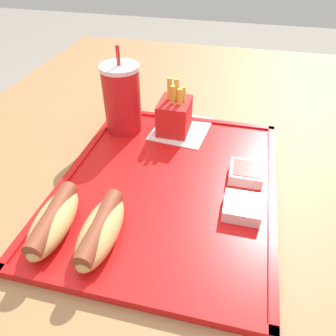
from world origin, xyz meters
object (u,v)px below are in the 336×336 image
(hot_dog_near, at_px, (101,230))
(hot_dog_far, at_px, (53,220))
(fries_carton, at_px, (175,115))
(sauce_cup_ketchup, at_px, (246,173))
(sauce_cup_mayo, at_px, (242,207))
(soda_cup, at_px, (122,99))

(hot_dog_near, bearing_deg, hot_dog_far, 90.00)
(hot_dog_near, distance_m, fries_carton, 0.30)
(hot_dog_near, xyz_separation_m, sauce_cup_ketchup, (0.18, -0.18, -0.01))
(sauce_cup_mayo, bearing_deg, sauce_cup_ketchup, -1.21)
(hot_dog_far, relative_size, hot_dog_near, 1.02)
(fries_carton, bearing_deg, hot_dog_near, 173.68)
(soda_cup, relative_size, hot_dog_far, 1.25)
(soda_cup, distance_m, hot_dog_near, 0.29)
(soda_cup, xyz_separation_m, sauce_cup_mayo, (-0.18, -0.25, -0.06))
(hot_dog_near, distance_m, sauce_cup_ketchup, 0.26)
(fries_carton, height_order, sauce_cup_ketchup, fries_carton)
(sauce_cup_ketchup, bearing_deg, hot_dog_near, 134.90)
(hot_dog_near, relative_size, sauce_cup_ketchup, 2.41)
(soda_cup, relative_size, sauce_cup_ketchup, 3.07)
(hot_dog_near, distance_m, sauce_cup_mayo, 0.21)
(sauce_cup_mayo, height_order, sauce_cup_ketchup, same)
(fries_carton, xyz_separation_m, sauce_cup_ketchup, (-0.12, -0.15, -0.03))
(hot_dog_far, xyz_separation_m, sauce_cup_ketchup, (0.18, -0.25, -0.01))
(fries_carton, bearing_deg, hot_dog_far, 161.15)
(hot_dog_near, height_order, fries_carton, fries_carton)
(soda_cup, xyz_separation_m, hot_dog_near, (-0.28, -0.07, -0.05))
(hot_dog_far, xyz_separation_m, fries_carton, (0.30, -0.10, 0.01))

